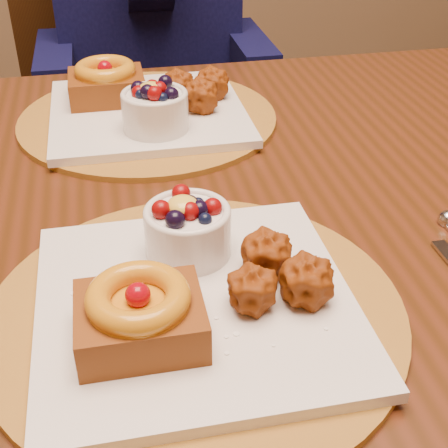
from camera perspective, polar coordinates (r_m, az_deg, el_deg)
The scene contains 4 objects.
dining_table at distance 0.79m, azimuth -5.01°, elevation -2.07°, with size 1.60×0.90×0.76m.
place_setting_near at distance 0.56m, azimuth -2.95°, elevation -6.28°, with size 0.38×0.38×0.08m.
place_setting_far at distance 0.93m, azimuth -7.19°, elevation 10.65°, with size 0.38×0.38×0.09m.
chair_far at distance 1.65m, azimuth -10.46°, elevation 8.65°, with size 0.41×0.41×0.84m.
Camera 1 is at (-0.10, -0.69, 1.14)m, focal length 50.00 mm.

